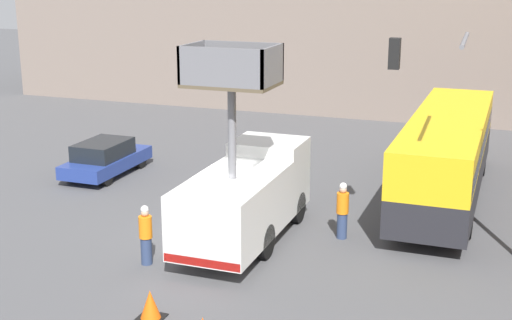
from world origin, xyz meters
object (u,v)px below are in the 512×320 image
object	(u,v)px
city_bus	(447,150)
road_worker_directing	(342,211)
traffic_light_pole	(481,105)
road_worker_near_truck	(146,235)
utility_truck	(246,192)
traffic_cone_mid_road	(150,305)
parked_car_curbside	(105,158)

from	to	relation	value
city_bus	road_worker_directing	xyz separation A→B (m)	(-2.59, -5.11, -0.93)
traffic_light_pole	road_worker_near_truck	size ratio (longest dim) A/B	3.71
utility_truck	traffic_cone_mid_road	xyz separation A→B (m)	(-0.35, -5.53, -1.24)
road_worker_directing	traffic_cone_mid_road	size ratio (longest dim) A/B	2.46
traffic_cone_mid_road	parked_car_curbside	xyz separation A→B (m)	(-7.60, 10.26, 0.38)
city_bus	traffic_cone_mid_road	size ratio (longest dim) A/B	16.07
utility_truck	road_worker_directing	bearing A→B (deg)	24.64
utility_truck	traffic_cone_mid_road	distance (m)	5.68
utility_truck	road_worker_near_truck	bearing A→B (deg)	-127.59
traffic_light_pole	city_bus	bearing A→B (deg)	104.62
traffic_light_pole	road_worker_near_truck	world-z (taller)	traffic_light_pole
road_worker_near_truck	traffic_cone_mid_road	size ratio (longest dim) A/B	2.38
road_worker_directing	traffic_cone_mid_road	world-z (taller)	road_worker_directing
traffic_light_pole	road_worker_near_truck	xyz separation A→B (m)	(-8.62, -4.25, -3.58)
road_worker_directing	city_bus	bearing A→B (deg)	-77.14
road_worker_directing	utility_truck	bearing A→B (deg)	64.40
traffic_light_pole	road_worker_directing	bearing A→B (deg)	-174.94
road_worker_near_truck	traffic_light_pole	bearing A→B (deg)	-76.77
road_worker_directing	road_worker_near_truck	bearing A→B (deg)	79.01
traffic_light_pole	traffic_cone_mid_road	size ratio (longest dim) A/B	8.86
road_worker_near_truck	parked_car_curbside	size ratio (longest dim) A/B	0.41
city_bus	traffic_light_pole	size ratio (longest dim) A/B	1.81
city_bus	road_worker_directing	world-z (taller)	city_bus
utility_truck	city_bus	size ratio (longest dim) A/B	0.54
utility_truck	traffic_light_pole	bearing A→B (deg)	13.65
city_bus	traffic_light_pole	bearing A→B (deg)	-163.83
utility_truck	parked_car_curbside	world-z (taller)	utility_truck
utility_truck	road_worker_directing	size ratio (longest dim) A/B	3.53
traffic_cone_mid_road	utility_truck	bearing A→B (deg)	86.34
city_bus	road_worker_near_truck	distance (m)	11.68
road_worker_near_truck	parked_car_curbside	bearing A→B (deg)	25.72
road_worker_near_truck	traffic_cone_mid_road	bearing A→B (deg)	-162.69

